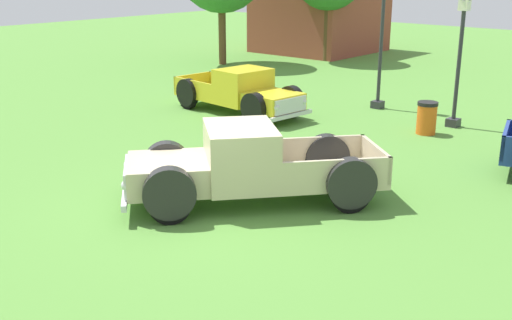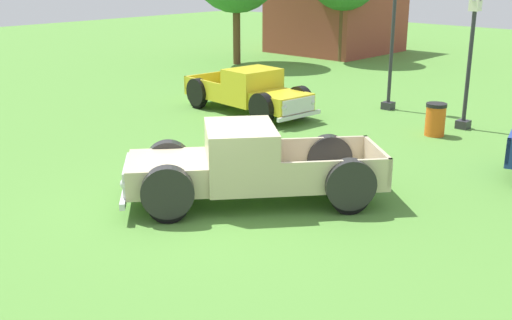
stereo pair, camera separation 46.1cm
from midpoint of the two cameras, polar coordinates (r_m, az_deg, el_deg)
name	(u,v)px [view 2 (the right image)]	position (r m, az deg, el deg)	size (l,w,h in m)	color
ground_plane	(218,207)	(12.82, -2.49, -4.30)	(80.00, 80.00, 0.00)	#548C38
pickup_truck_foreground	(237,166)	(12.81, -0.68, -0.60)	(4.84, 5.28, 1.63)	#C6B793
pickup_truck_behind_left	(254,93)	(20.47, 0.43, 6.13)	(5.06, 2.33, 1.50)	yellow
lamp_post_near	(470,61)	(19.56, 19.59, 8.53)	(0.36, 0.36, 3.89)	#2D2D33
lamp_post_far	(392,42)	(21.53, 12.95, 10.48)	(0.36, 0.36, 4.35)	#2D2D33
trash_can	(435,119)	(18.75, 16.76, 3.58)	(0.59, 0.59, 0.95)	orange
brick_pavilion	(336,10)	(35.97, 7.72, 13.47)	(5.71, 5.93, 4.62)	brown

